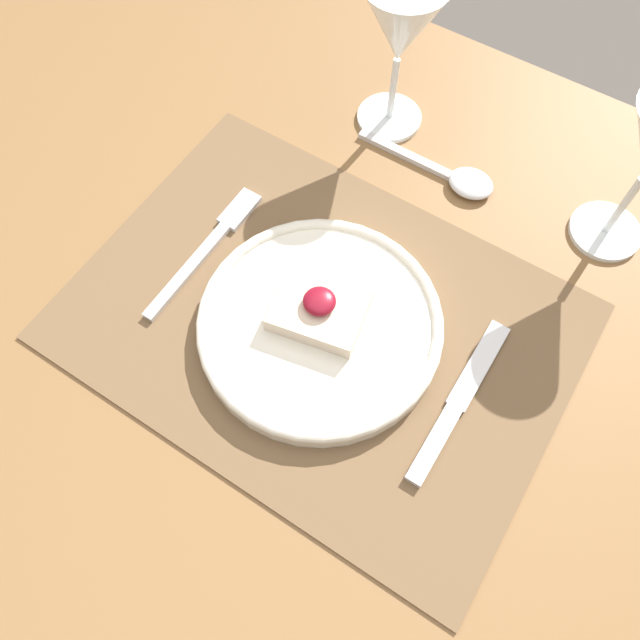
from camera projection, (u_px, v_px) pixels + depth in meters
name	position (u px, v px, depth m)	size (l,w,h in m)	color
ground_plane	(320.00, 479.00, 1.29)	(8.00, 8.00, 0.00)	#4C4742
dining_table	(319.00, 358.00, 0.71)	(1.42, 0.91, 0.74)	brown
placemat	(319.00, 322.00, 0.63)	(0.49, 0.36, 0.00)	brown
dinner_plate	(320.00, 323.00, 0.61)	(0.24, 0.24, 0.05)	silver
fork	(211.00, 243.00, 0.67)	(0.02, 0.18, 0.01)	silver
knife	(453.00, 410.00, 0.58)	(0.02, 0.18, 0.01)	silver
spoon	(457.00, 177.00, 0.70)	(0.17, 0.04, 0.02)	silver
wine_glass_far	(401.00, 30.00, 0.64)	(0.09, 0.09, 0.18)	white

